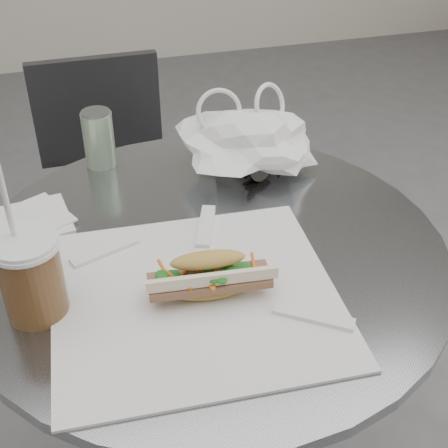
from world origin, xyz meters
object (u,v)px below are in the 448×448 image
object	(u,v)px
banh_mi	(209,276)
drink_can	(99,139)
cafe_table	(210,365)
iced_coffee	(31,275)
sunglasses	(272,161)
chair_far	(117,234)

from	to	relation	value
banh_mi	drink_can	size ratio (longest dim) A/B	1.98
banh_mi	cafe_table	bearing A→B (deg)	81.61
banh_mi	iced_coffee	world-z (taller)	iced_coffee
cafe_table	drink_can	bearing A→B (deg)	112.96
cafe_table	sunglasses	xyz separation A→B (m)	(0.17, 0.19, 0.30)
cafe_table	chair_far	distance (m)	0.63
banh_mi	drink_can	world-z (taller)	drink_can
cafe_table	banh_mi	distance (m)	0.33
drink_can	cafe_table	bearing A→B (deg)	-67.04
chair_far	sunglasses	distance (m)	0.65
sunglasses	drink_can	distance (m)	0.33
drink_can	iced_coffee	bearing A→B (deg)	-108.83
chair_far	cafe_table	bearing A→B (deg)	98.71
sunglasses	cafe_table	bearing A→B (deg)	-159.92
chair_far	iced_coffee	size ratio (longest dim) A/B	2.95
cafe_table	banh_mi	xyz separation A→B (m)	(-0.03, -0.11, 0.31)
chair_far	iced_coffee	xyz separation A→B (m)	(-0.16, -0.69, 0.45)
cafe_table	banh_mi	bearing A→B (deg)	-103.61
chair_far	sunglasses	world-z (taller)	sunglasses
iced_coffee	drink_can	xyz separation A→B (m)	(0.13, 0.39, -0.01)
cafe_table	drink_can	world-z (taller)	drink_can
chair_far	banh_mi	size ratio (longest dim) A/B	3.59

